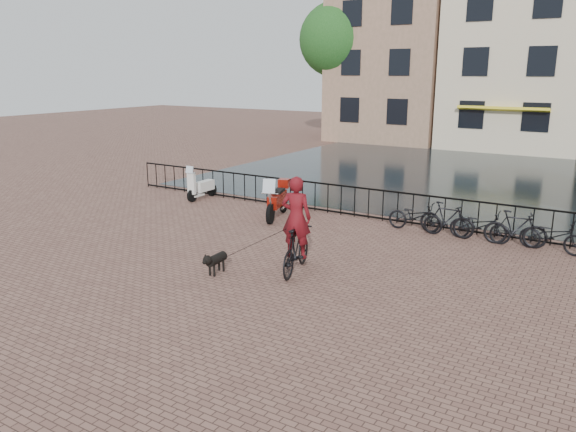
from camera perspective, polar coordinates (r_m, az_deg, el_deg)
The scene contains 15 objects.
ground at distance 12.09m, azimuth -7.59°, elevation -8.58°, with size 100.00×100.00×0.00m, color brown.
canal_water at distance 27.21m, azimuth 16.11°, elevation 4.01°, with size 20.00×20.00×0.00m, color black.
railing at distance 18.50m, azimuth 8.19°, elevation 1.24°, with size 20.00×0.05×1.02m.
canal_house_left at distance 41.25m, azimuth 11.45°, elevation 16.65°, with size 7.50×9.00×12.80m.
canal_house_mid at distance 39.11m, azimuth 22.83°, elevation 15.22°, with size 8.00×9.50×11.80m.
tree_far_left at distance 39.94m, azimuth 4.95°, elevation 17.42°, with size 5.04×5.04×9.27m.
cyclist at distance 13.32m, azimuth 0.83°, elevation -1.48°, with size 1.01×2.09×2.75m.
dog at distance 13.56m, azimuth -7.28°, elevation -4.65°, with size 0.33×0.87×0.58m.
motorcycle at distance 18.39m, azimuth -1.10°, elevation 2.09°, with size 1.09×2.15×1.49m.
scooter at distance 21.39m, azimuth -8.75°, elevation 3.54°, with size 0.44×1.49×1.38m.
parked_bike_0 at distance 17.34m, azimuth 12.82°, elevation -0.07°, with size 0.60×1.72×0.90m, color black.
parked_bike_1 at distance 17.06m, azimuth 15.84°, elevation -0.33°, with size 0.47×1.66×1.00m, color black.
parked_bike_2 at distance 16.85m, azimuth 18.92°, elevation -0.93°, with size 0.60×1.72×0.90m, color black.
parked_bike_3 at distance 16.67m, azimuth 22.10°, elevation -1.21°, with size 0.47×1.66×1.00m, color black.
parked_bike_4 at distance 16.57m, azimuth 25.30°, elevation -1.82°, with size 0.60×1.72×0.90m, color black.
Camera 1 is at (7.14, -8.53, 4.74)m, focal length 35.00 mm.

